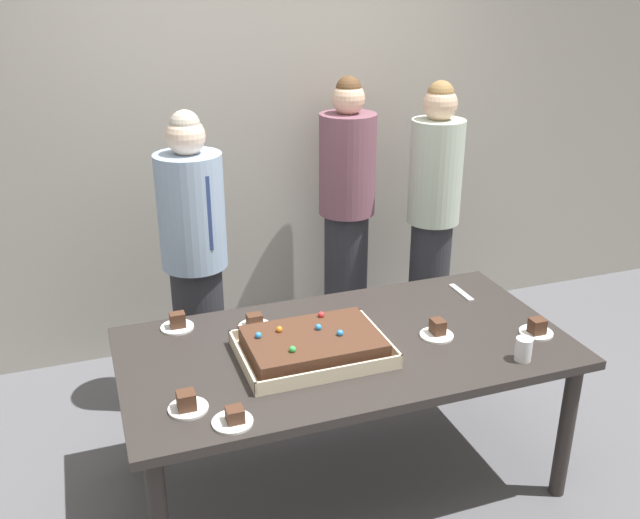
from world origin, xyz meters
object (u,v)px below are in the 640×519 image
object	(u,v)px
plated_slice_far_right	(187,404)
person_serving_front	(195,261)
plated_slice_far_left	(537,329)
plated_slice_center_front	(437,331)
plated_slice_near_right	(255,323)
plated_slice_near_left	(177,324)
cake_server_utensil	(461,292)
person_striped_tie_right	(347,213)
person_green_shirt_behind	(433,215)
plated_slice_center_back	(234,418)
sheet_cake	(313,346)
party_table	(346,359)
drink_cup_nearest	(524,349)

from	to	relation	value
plated_slice_far_right	person_serving_front	distance (m)	1.19
plated_slice_far_left	plated_slice_center_front	xyz separation A→B (m)	(-0.43, 0.14, -0.00)
plated_slice_near_right	plated_slice_far_left	distance (m)	1.27
plated_slice_near_left	cake_server_utensil	world-z (taller)	plated_slice_near_left
plated_slice_far_right	plated_slice_center_front	xyz separation A→B (m)	(1.14, 0.20, -0.00)
plated_slice_far_left	cake_server_utensil	bearing A→B (deg)	100.93
plated_slice_far_right	person_striped_tie_right	xyz separation A→B (m)	(1.23, 1.51, 0.12)
plated_slice_far_right	person_striped_tie_right	bearing A→B (deg)	50.76
plated_slice_near_left	person_striped_tie_right	xyz separation A→B (m)	(1.16, 0.86, 0.12)
cake_server_utensil	person_green_shirt_behind	size ratio (longest dim) A/B	0.12
plated_slice_near_left	plated_slice_center_back	bearing A→B (deg)	-84.52
sheet_cake	plated_slice_far_right	distance (m)	0.61
cake_server_utensil	person_striped_tie_right	distance (m)	1.00
party_table	plated_slice_near_right	xyz separation A→B (m)	(-0.34, 0.29, 0.09)
person_green_shirt_behind	cake_server_utensil	bearing A→B (deg)	29.51
plated_slice_far_right	plated_slice_center_back	xyz separation A→B (m)	(0.14, -0.14, -0.01)
plated_slice_near_left	plated_slice_far_left	bearing A→B (deg)	-21.60
person_green_shirt_behind	plated_slice_far_right	bearing A→B (deg)	-6.24
sheet_cake	plated_slice_far_left	size ratio (longest dim) A/B	4.14
plated_slice_near_left	plated_slice_center_front	size ratio (longest dim) A/B	1.00
person_striped_tie_right	party_table	bearing A→B (deg)	5.53
party_table	cake_server_utensil	distance (m)	0.80
drink_cup_nearest	person_serving_front	size ratio (longest dim) A/B	0.06
party_table	cake_server_utensil	size ratio (longest dim) A/B	9.70
party_table	person_serving_front	size ratio (longest dim) A/B	1.20
plated_slice_near_right	plated_slice_center_back	size ratio (longest dim) A/B	1.00
plated_slice_near_left	plated_slice_center_front	xyz separation A→B (m)	(1.08, -0.46, -0.00)
plated_slice_center_front	person_green_shirt_behind	bearing A→B (deg)	63.06
plated_slice_near_right	drink_cup_nearest	world-z (taller)	drink_cup_nearest
plated_slice_center_front	person_striped_tie_right	bearing A→B (deg)	86.20
drink_cup_nearest	person_green_shirt_behind	distance (m)	1.44
plated_slice_near_left	person_green_shirt_behind	xyz separation A→B (m)	(1.64, 0.64, 0.12)
party_table	plated_slice_near_right	distance (m)	0.45
party_table	sheet_cake	xyz separation A→B (m)	(-0.17, -0.04, 0.12)
party_table	person_striped_tie_right	bearing A→B (deg)	68.30
person_serving_front	person_striped_tie_right	bearing A→B (deg)	90.53
plated_slice_near_left	plated_slice_far_right	distance (m)	0.66
plated_slice_far_left	drink_cup_nearest	world-z (taller)	drink_cup_nearest
sheet_cake	person_serving_front	bearing A→B (deg)	108.95
cake_server_utensil	person_striped_tie_right	bearing A→B (deg)	104.21
plated_slice_center_front	plated_slice_center_back	xyz separation A→B (m)	(-1.00, -0.33, -0.00)
party_table	plated_slice_center_back	bearing A→B (deg)	-146.06
plated_slice_center_back	drink_cup_nearest	bearing A→B (deg)	1.27
plated_slice_near_right	cake_server_utensil	size ratio (longest dim) A/B	0.75
drink_cup_nearest	person_green_shirt_behind	bearing A→B (deg)	77.11
person_serving_front	person_green_shirt_behind	distance (m)	1.47
person_serving_front	plated_slice_center_front	bearing A→B (deg)	24.08
person_serving_front	person_striped_tie_right	distance (m)	1.05
sheet_cake	plated_slice_far_left	bearing A→B (deg)	-9.09
plated_slice_center_front	plated_slice_center_back	world-z (taller)	plated_slice_center_front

